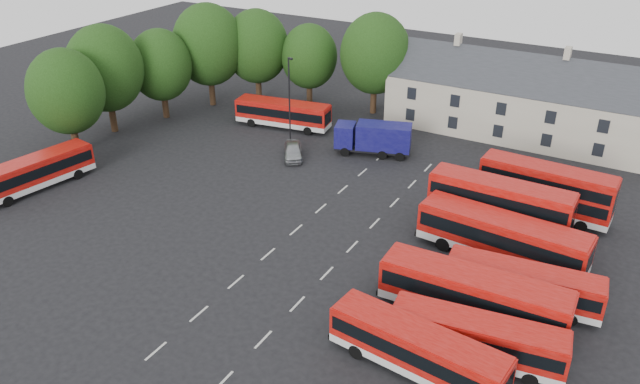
{
  "coord_description": "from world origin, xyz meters",
  "views": [
    {
      "loc": [
        22.52,
        -33.9,
        25.66
      ],
      "look_at": [
        0.53,
        4.92,
        2.2
      ],
      "focal_mm": 35.0,
      "sensor_mm": 36.0,
      "label": 1
    }
  ],
  "objects_px": {
    "bus_west": "(35,171)",
    "silver_car": "(293,151)",
    "bus_dd_south": "(499,205)",
    "lamppost": "(290,99)",
    "bus_row_a": "(417,347)",
    "box_truck": "(374,137)"
  },
  "relations": [
    {
      "from": "bus_west",
      "to": "silver_car",
      "type": "relative_size",
      "value": 2.41
    },
    {
      "from": "bus_dd_south",
      "to": "bus_west",
      "type": "distance_m",
      "value": 39.71
    },
    {
      "from": "silver_car",
      "to": "lamppost",
      "type": "relative_size",
      "value": 0.48
    },
    {
      "from": "bus_row_a",
      "to": "bus_dd_south",
      "type": "xyz_separation_m",
      "value": [
        -0.22,
        17.31,
        0.76
      ]
    },
    {
      "from": "bus_west",
      "to": "silver_car",
      "type": "xyz_separation_m",
      "value": [
        16.34,
        16.87,
        -1.01
      ]
    },
    {
      "from": "bus_row_a",
      "to": "silver_car",
      "type": "height_order",
      "value": "bus_row_a"
    },
    {
      "from": "box_truck",
      "to": "lamppost",
      "type": "bearing_deg",
      "value": 174.53
    },
    {
      "from": "bus_row_a",
      "to": "bus_west",
      "type": "xyz_separation_m",
      "value": [
        -37.86,
        4.66,
        -0.0
      ]
    },
    {
      "from": "box_truck",
      "to": "bus_west",
      "type": "bearing_deg",
      "value": -154.31
    },
    {
      "from": "bus_dd_south",
      "to": "lamppost",
      "type": "bearing_deg",
      "value": 164.13
    },
    {
      "from": "lamppost",
      "to": "bus_row_a",
      "type": "bearing_deg",
      "value": -45.93
    },
    {
      "from": "box_truck",
      "to": "silver_car",
      "type": "xyz_separation_m",
      "value": [
        -6.55,
        -4.66,
        -1.08
      ]
    },
    {
      "from": "lamppost",
      "to": "bus_west",
      "type": "bearing_deg",
      "value": -125.95
    },
    {
      "from": "box_truck",
      "to": "lamppost",
      "type": "distance_m",
      "value": 9.32
    },
    {
      "from": "bus_row_a",
      "to": "lamppost",
      "type": "relative_size",
      "value": 1.16
    },
    {
      "from": "bus_row_a",
      "to": "bus_dd_south",
      "type": "distance_m",
      "value": 17.33
    },
    {
      "from": "bus_row_a",
      "to": "bus_dd_south",
      "type": "bearing_deg",
      "value": 97.17
    },
    {
      "from": "bus_west",
      "to": "lamppost",
      "type": "relative_size",
      "value": 1.16
    },
    {
      "from": "bus_west",
      "to": "bus_dd_south",
      "type": "bearing_deg",
      "value": -62.46
    },
    {
      "from": "bus_dd_south",
      "to": "bus_row_a",
      "type": "bearing_deg",
      "value": -88.35
    },
    {
      "from": "bus_row_a",
      "to": "lamppost",
      "type": "xyz_separation_m",
      "value": [
        -23.58,
        24.35,
        3.1
      ]
    },
    {
      "from": "bus_dd_south",
      "to": "box_truck",
      "type": "bearing_deg",
      "value": 149.83
    }
  ]
}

